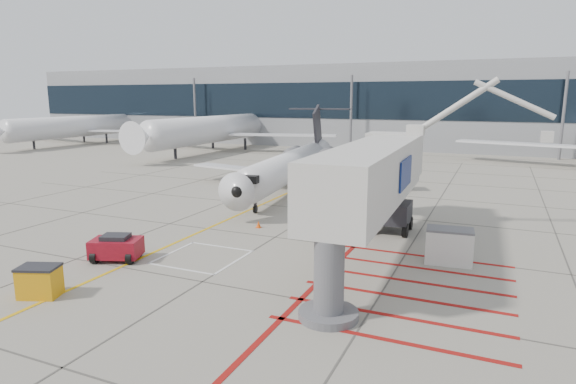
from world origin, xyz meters
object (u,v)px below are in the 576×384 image
at_px(spill_bin, 40,281).
at_px(pushback_tug, 116,247).
at_px(jet_bridge, 371,186).
at_px(regional_jet, 282,153).

bearing_deg(spill_bin, pushback_tug, 74.13).
relative_size(pushback_tug, spill_bin, 1.56).
distance_m(jet_bridge, spill_bin, 15.95).
xyz_separation_m(regional_jet, spill_bin, (-0.54, -24.11, -3.06)).
bearing_deg(pushback_tug, jet_bridge, 1.40).
bearing_deg(pushback_tug, regional_jet, 66.51).
xyz_separation_m(jet_bridge, spill_bin, (-11.93, -10.03, -3.39)).
relative_size(regional_jet, jet_bridge, 1.40).
bearing_deg(jet_bridge, spill_bin, -141.68).
height_order(regional_jet, jet_bridge, jet_bridge).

